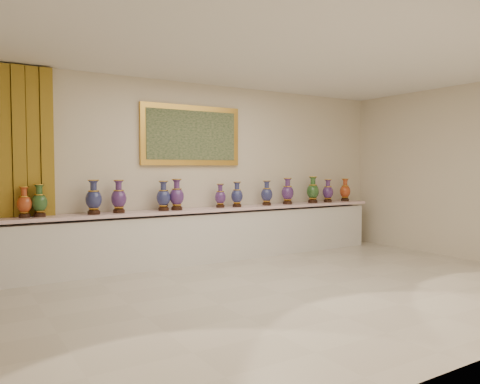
{
  "coord_description": "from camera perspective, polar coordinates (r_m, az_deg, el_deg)",
  "views": [
    {
      "loc": [
        -3.51,
        -4.64,
        1.58
      ],
      "look_at": [
        0.46,
        1.7,
        1.19
      ],
      "focal_mm": 35.0,
      "sensor_mm": 36.0,
      "label": 1
    }
  ],
  "objects": [
    {
      "name": "vase_2",
      "position": [
        7.01,
        -23.25,
        -1.14
      ],
      "size": [
        0.24,
        0.24,
        0.45
      ],
      "rotation": [
        0.0,
        0.0,
        -0.19
      ],
      "color": "black",
      "rests_on": "counter"
    },
    {
      "name": "vase_7",
      "position": [
        7.95,
        -2.42,
        -0.6
      ],
      "size": [
        0.24,
        0.24,
        0.4
      ],
      "rotation": [
        0.0,
        0.0,
        0.33
      ],
      "color": "black",
      "rests_on": "counter"
    },
    {
      "name": "vase_6",
      "position": [
        7.53,
        -7.71,
        -0.5
      ],
      "size": [
        0.3,
        0.3,
        0.5
      ],
      "rotation": [
        0.0,
        0.0,
        0.36
      ],
      "color": "black",
      "rests_on": "counter"
    },
    {
      "name": "vase_8",
      "position": [
        8.07,
        -0.38,
        -0.44
      ],
      "size": [
        0.24,
        0.24,
        0.44
      ],
      "rotation": [
        0.0,
        0.0,
        0.21
      ],
      "color": "black",
      "rests_on": "counter"
    },
    {
      "name": "vase_5",
      "position": [
        7.46,
        -9.31,
        -0.64
      ],
      "size": [
        0.26,
        0.26,
        0.47
      ],
      "rotation": [
        0.0,
        0.0,
        -0.23
      ],
      "color": "black",
      "rests_on": "counter"
    },
    {
      "name": "vase_10",
      "position": [
        8.74,
        5.82,
        -0.04
      ],
      "size": [
        0.26,
        0.26,
        0.49
      ],
      "rotation": [
        0.0,
        0.0,
        -0.19
      ],
      "color": "black",
      "rests_on": "counter"
    },
    {
      "name": "vase_3",
      "position": [
        7.1,
        -17.41,
        -0.81
      ],
      "size": [
        0.29,
        0.29,
        0.5
      ],
      "rotation": [
        0.0,
        0.0,
        0.32
      ],
      "color": "black",
      "rests_on": "counter"
    },
    {
      "name": "room",
      "position": [
        7.15,
        -24.34,
        2.89
      ],
      "size": [
        8.0,
        8.0,
        8.0
      ],
      "color": "beige",
      "rests_on": "ground"
    },
    {
      "name": "vase_11",
      "position": [
        9.1,
        8.87,
        0.12
      ],
      "size": [
        0.25,
        0.25,
        0.51
      ],
      "rotation": [
        0.0,
        0.0,
        0.08
      ],
      "color": "black",
      "rests_on": "counter"
    },
    {
      "name": "ground",
      "position": [
        6.03,
        5.01,
        -12.21
      ],
      "size": [
        8.0,
        8.0,
        0.0
      ],
      "primitive_type": "plane",
      "color": "beige",
      "rests_on": "ground"
    },
    {
      "name": "vase_1",
      "position": [
        6.98,
        -24.8,
        -1.29
      ],
      "size": [
        0.23,
        0.23,
        0.43
      ],
      "rotation": [
        0.0,
        0.0,
        -0.21
      ],
      "color": "black",
      "rests_on": "counter"
    },
    {
      "name": "vase_12",
      "position": [
        9.35,
        10.66,
        0.01
      ],
      "size": [
        0.25,
        0.25,
        0.45
      ],
      "rotation": [
        0.0,
        0.0,
        -0.25
      ],
      "color": "black",
      "rests_on": "counter"
    },
    {
      "name": "vase_9",
      "position": [
        8.43,
        3.27,
        -0.27
      ],
      "size": [
        0.22,
        0.22,
        0.44
      ],
      "rotation": [
        0.0,
        0.0,
        -0.09
      ],
      "color": "black",
      "rests_on": "counter"
    },
    {
      "name": "counter",
      "position": [
        7.83,
        -5.07,
        -5.41
      ],
      "size": [
        7.28,
        0.48,
        0.9
      ],
      "color": "white",
      "rests_on": "ground"
    },
    {
      "name": "vase_4",
      "position": [
        7.24,
        -14.56,
        -0.72
      ],
      "size": [
        0.27,
        0.27,
        0.5
      ],
      "rotation": [
        0.0,
        0.0,
        0.21
      ],
      "color": "black",
      "rests_on": "counter"
    },
    {
      "name": "vase_13",
      "position": [
        9.7,
        12.69,
        0.12
      ],
      "size": [
        0.26,
        0.26,
        0.46
      ],
      "rotation": [
        0.0,
        0.0,
        -0.29
      ],
      "color": "black",
      "rests_on": "counter"
    }
  ]
}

